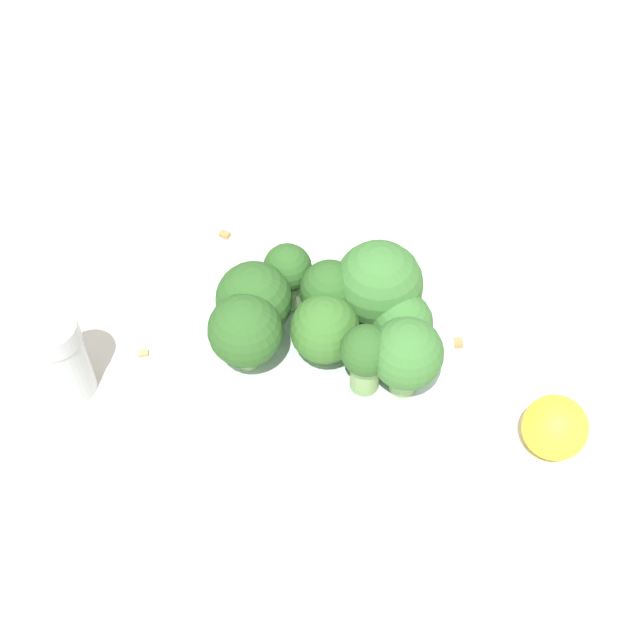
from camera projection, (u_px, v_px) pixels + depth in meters
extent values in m
plane|color=beige|center=(320.00, 388.00, 0.62)|extent=(3.00, 3.00, 0.00)
cylinder|color=silver|center=(320.00, 370.00, 0.60)|extent=(0.18, 0.18, 0.05)
cylinder|color=#84AD66|center=(328.00, 345.00, 0.57)|extent=(0.02, 0.02, 0.02)
sphere|color=#386B28|center=(328.00, 328.00, 0.56)|extent=(0.04, 0.04, 0.04)
cylinder|color=#84AD66|center=(256.00, 319.00, 0.59)|extent=(0.02, 0.02, 0.02)
sphere|color=#2D5B23|center=(254.00, 299.00, 0.57)|extent=(0.05, 0.05, 0.05)
cylinder|color=#8EB770|center=(287.00, 288.00, 0.60)|extent=(0.02, 0.02, 0.03)
sphere|color=#2D5B23|center=(286.00, 268.00, 0.58)|extent=(0.03, 0.03, 0.03)
cylinder|color=#7A9E5B|center=(377.00, 306.00, 0.59)|extent=(0.01, 0.01, 0.02)
sphere|color=#3D7533|center=(378.00, 285.00, 0.57)|extent=(0.06, 0.06, 0.06)
cylinder|color=#8EB770|center=(247.00, 351.00, 0.57)|extent=(0.02, 0.02, 0.03)
sphere|color=#2D5B23|center=(245.00, 330.00, 0.55)|extent=(0.05, 0.05, 0.05)
cylinder|color=#7A9E5B|center=(365.00, 371.00, 0.56)|extent=(0.02, 0.02, 0.03)
sphere|color=#2D5B23|center=(367.00, 350.00, 0.54)|extent=(0.03, 0.03, 0.03)
cylinder|color=#8EB770|center=(329.00, 309.00, 0.59)|extent=(0.02, 0.02, 0.03)
sphere|color=#2D5B23|center=(330.00, 290.00, 0.57)|extent=(0.04, 0.04, 0.04)
cylinder|color=#84AD66|center=(404.00, 374.00, 0.56)|extent=(0.02, 0.02, 0.03)
sphere|color=#3D7533|center=(407.00, 353.00, 0.54)|extent=(0.05, 0.05, 0.05)
cylinder|color=#8EB770|center=(400.00, 338.00, 0.58)|extent=(0.02, 0.02, 0.02)
sphere|color=#3D7533|center=(402.00, 323.00, 0.57)|extent=(0.04, 0.04, 0.04)
cylinder|color=#B2B7BC|center=(64.00, 364.00, 0.60)|extent=(0.03, 0.03, 0.06)
cylinder|color=#B7B7BC|center=(52.00, 333.00, 0.57)|extent=(0.04, 0.04, 0.02)
sphere|color=yellow|center=(555.00, 428.00, 0.58)|extent=(0.04, 0.04, 0.04)
cube|color=#AD7F4C|center=(221.00, 234.00, 0.71)|extent=(0.01, 0.01, 0.01)
cube|color=#AD7F4C|center=(456.00, 341.00, 0.64)|extent=(0.01, 0.01, 0.01)
cube|color=tan|center=(143.00, 352.00, 0.64)|extent=(0.01, 0.01, 0.01)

